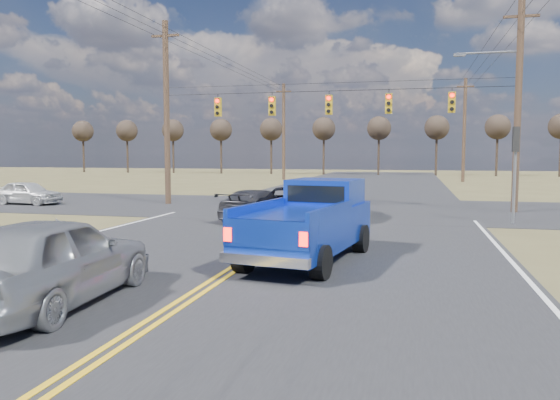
% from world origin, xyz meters
% --- Properties ---
extents(ground, '(160.00, 160.00, 0.00)m').
position_xyz_m(ground, '(0.00, 0.00, 0.00)').
color(ground, brown).
rests_on(ground, ground).
extents(road_main, '(14.00, 120.00, 0.02)m').
position_xyz_m(road_main, '(0.00, 10.00, 0.00)').
color(road_main, '#28282B').
rests_on(road_main, ground).
extents(road_cross, '(120.00, 12.00, 0.02)m').
position_xyz_m(road_cross, '(0.00, 18.00, 0.00)').
color(road_cross, '#28282B').
rests_on(road_cross, ground).
extents(signal_gantry, '(19.60, 4.83, 10.00)m').
position_xyz_m(signal_gantry, '(0.50, 17.79, 5.06)').
color(signal_gantry, '#473323').
rests_on(signal_gantry, ground).
extents(utility_poles, '(19.60, 58.32, 10.00)m').
position_xyz_m(utility_poles, '(0.00, 17.00, 5.23)').
color(utility_poles, '#473323').
rests_on(utility_poles, ground).
extents(treeline, '(87.00, 117.80, 7.40)m').
position_xyz_m(treeline, '(0.00, 26.96, 5.70)').
color(treeline, '#33261C').
rests_on(treeline, ground).
extents(pickup_truck, '(2.94, 5.90, 2.12)m').
position_xyz_m(pickup_truck, '(1.61, 4.22, 1.03)').
color(pickup_truck, black).
rests_on(pickup_truck, ground).
extents(silver_suv, '(2.32, 5.22, 1.74)m').
position_xyz_m(silver_suv, '(-2.37, -1.14, 0.87)').
color(silver_suv, gray).
rests_on(silver_suv, ground).
extents(black_suv, '(3.00, 5.42, 1.44)m').
position_xyz_m(black_suv, '(-0.80, 12.52, 0.72)').
color(black_suv, black).
rests_on(black_suv, ground).
extents(white_car_queue, '(1.99, 5.06, 1.64)m').
position_xyz_m(white_car_queue, '(1.20, 13.88, 0.82)').
color(white_car_queue, silver).
rests_on(white_car_queue, ground).
extents(dgrey_car_queue, '(2.54, 4.78, 1.32)m').
position_xyz_m(dgrey_car_queue, '(-2.18, 12.20, 0.66)').
color(dgrey_car_queue, '#37373D').
rests_on(dgrey_car_queue, ground).
extents(cross_car_west, '(1.88, 3.99, 1.32)m').
position_xyz_m(cross_car_west, '(-16.44, 15.93, 0.66)').
color(cross_car_west, silver).
rests_on(cross_car_west, ground).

